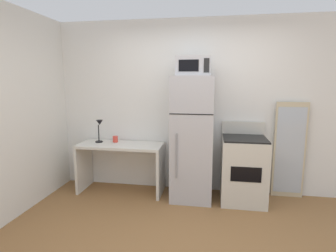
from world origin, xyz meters
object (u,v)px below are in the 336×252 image
(desk, at_px, (121,158))
(coffee_mug, at_px, (115,139))
(microwave, at_px, (193,66))
(refrigerator, at_px, (192,139))
(leaning_mirror, at_px, (289,150))
(desk_lamp, at_px, (99,127))
(oven_range, at_px, (243,169))

(desk, xyz_separation_m, coffee_mug, (-0.12, 0.11, 0.26))
(desk, relative_size, microwave, 2.77)
(refrigerator, bearing_deg, leaning_mirror, 10.58)
(desk_lamp, bearing_deg, leaning_mirror, 3.62)
(coffee_mug, bearing_deg, desk_lamp, -163.63)
(microwave, bearing_deg, coffee_mug, 172.12)
(desk, bearing_deg, desk_lamp, 173.32)
(desk_lamp, relative_size, refrigerator, 0.20)
(desk_lamp, height_order, coffee_mug, desk_lamp)
(coffee_mug, bearing_deg, oven_range, -4.24)
(desk, bearing_deg, microwave, -3.18)
(oven_range, bearing_deg, refrigerator, -179.74)
(desk_lamp, xyz_separation_m, refrigerator, (1.44, -0.08, -0.11))
(oven_range, bearing_deg, microwave, -178.06)
(refrigerator, bearing_deg, microwave, -89.67)
(coffee_mug, relative_size, microwave, 0.21)
(microwave, height_order, oven_range, microwave)
(coffee_mug, xyz_separation_m, microwave, (1.21, -0.17, 1.09))
(desk_lamp, distance_m, leaning_mirror, 2.84)
(microwave, bearing_deg, leaning_mirror, 11.43)
(coffee_mug, bearing_deg, refrigerator, -6.90)
(coffee_mug, relative_size, leaning_mirror, 0.07)
(coffee_mug, bearing_deg, microwave, -7.88)
(refrigerator, xyz_separation_m, oven_range, (0.72, 0.00, -0.41))
(desk, distance_m, desk_lamp, 0.58)
(desk_lamp, height_order, refrigerator, refrigerator)
(desk_lamp, relative_size, coffee_mug, 3.72)
(refrigerator, distance_m, microwave, 1.01)
(desk_lamp, xyz_separation_m, microwave, (1.44, -0.10, 0.90))
(desk_lamp, relative_size, leaning_mirror, 0.25)
(desk, xyz_separation_m, desk_lamp, (-0.35, 0.04, 0.46))
(refrigerator, bearing_deg, coffee_mug, 173.10)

